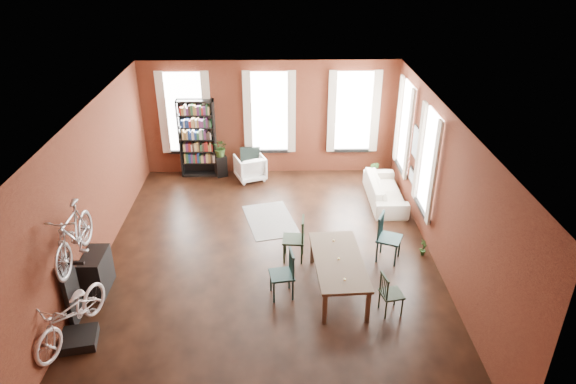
{
  "coord_description": "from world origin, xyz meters",
  "views": [
    {
      "loc": [
        0.22,
        -9.0,
        6.27
      ],
      "look_at": [
        0.42,
        0.6,
        1.32
      ],
      "focal_mm": 32.0,
      "sensor_mm": 36.0,
      "label": 1
    }
  ],
  "objects_px": {
    "console_table": "(97,272)",
    "bicycle_floor": "(66,293)",
    "dining_chair_b": "(293,239)",
    "dining_chair_a": "(282,275)",
    "white_armchair": "(250,166)",
    "dining_chair_c": "(392,294)",
    "dining_table": "(338,274)",
    "bookshelf": "(198,139)",
    "cream_sofa": "(386,187)",
    "bike_trainer": "(79,339)",
    "dining_chair_d": "(389,238)",
    "plant_stand": "(221,166)"
  },
  "relations": [
    {
      "from": "dining_chair_b",
      "to": "dining_chair_a",
      "type": "bearing_deg",
      "value": -6.47
    },
    {
      "from": "cream_sofa",
      "to": "console_table",
      "type": "bearing_deg",
      "value": 119.33
    },
    {
      "from": "dining_chair_a",
      "to": "bicycle_floor",
      "type": "xyz_separation_m",
      "value": [
        -3.46,
        -1.21,
        0.58
      ]
    },
    {
      "from": "dining_table",
      "to": "white_armchair",
      "type": "bearing_deg",
      "value": 107.9
    },
    {
      "from": "bike_trainer",
      "to": "plant_stand",
      "type": "bearing_deg",
      "value": 74.95
    },
    {
      "from": "dining_table",
      "to": "console_table",
      "type": "xyz_separation_m",
      "value": [
        -4.63,
        0.09,
        0.06
      ]
    },
    {
      "from": "dining_chair_a",
      "to": "dining_chair_d",
      "type": "bearing_deg",
      "value": 107.75
    },
    {
      "from": "dining_table",
      "to": "dining_chair_b",
      "type": "relative_size",
      "value": 2.06
    },
    {
      "from": "bookshelf",
      "to": "cream_sofa",
      "type": "height_order",
      "value": "bookshelf"
    },
    {
      "from": "cream_sofa",
      "to": "bicycle_floor",
      "type": "bearing_deg",
      "value": 128.97
    },
    {
      "from": "cream_sofa",
      "to": "console_table",
      "type": "distance_m",
      "value": 7.15
    },
    {
      "from": "dining_chair_c",
      "to": "dining_table",
      "type": "bearing_deg",
      "value": 40.44
    },
    {
      "from": "dining_chair_d",
      "to": "plant_stand",
      "type": "xyz_separation_m",
      "value": [
        -3.92,
        4.24,
        -0.22
      ]
    },
    {
      "from": "dining_chair_c",
      "to": "bicycle_floor",
      "type": "height_order",
      "value": "bicycle_floor"
    },
    {
      "from": "dining_table",
      "to": "dining_chair_a",
      "type": "distance_m",
      "value": 1.1
    },
    {
      "from": "dining_table",
      "to": "bicycle_floor",
      "type": "distance_m",
      "value": 4.81
    },
    {
      "from": "dining_chair_a",
      "to": "bicycle_floor",
      "type": "height_order",
      "value": "bicycle_floor"
    },
    {
      "from": "bookshelf",
      "to": "bicycle_floor",
      "type": "distance_m",
      "value": 6.78
    },
    {
      "from": "dining_chair_c",
      "to": "plant_stand",
      "type": "distance_m",
      "value": 6.95
    },
    {
      "from": "console_table",
      "to": "plant_stand",
      "type": "xyz_separation_m",
      "value": [
        1.88,
        5.13,
        -0.1
      ]
    },
    {
      "from": "dining_chair_b",
      "to": "cream_sofa",
      "type": "height_order",
      "value": "dining_chair_b"
    },
    {
      "from": "bookshelf",
      "to": "bicycle_floor",
      "type": "relative_size",
      "value": 1.23
    },
    {
      "from": "dining_chair_b",
      "to": "white_armchair",
      "type": "bearing_deg",
      "value": -159.03
    },
    {
      "from": "dining_chair_a",
      "to": "console_table",
      "type": "bearing_deg",
      "value": -103.57
    },
    {
      "from": "white_armchair",
      "to": "dining_chair_a",
      "type": "bearing_deg",
      "value": 78.45
    },
    {
      "from": "bookshelf",
      "to": "plant_stand",
      "type": "distance_m",
      "value": 1.0
    },
    {
      "from": "bike_trainer",
      "to": "console_table",
      "type": "bearing_deg",
      "value": 94.11
    },
    {
      "from": "dining_table",
      "to": "bookshelf",
      "type": "distance_m",
      "value": 6.31
    },
    {
      "from": "white_armchair",
      "to": "cream_sofa",
      "type": "xyz_separation_m",
      "value": [
        3.51,
        -1.39,
        0.02
      ]
    },
    {
      "from": "dining_table",
      "to": "bike_trainer",
      "type": "xyz_separation_m",
      "value": [
        -4.52,
        -1.37,
        -0.26
      ]
    },
    {
      "from": "dining_chair_a",
      "to": "bike_trainer",
      "type": "distance_m",
      "value": 3.67
    },
    {
      "from": "dining_chair_a",
      "to": "plant_stand",
      "type": "distance_m",
      "value": 5.65
    },
    {
      "from": "console_table",
      "to": "bicycle_floor",
      "type": "height_order",
      "value": "bicycle_floor"
    },
    {
      "from": "console_table",
      "to": "bicycle_floor",
      "type": "bearing_deg",
      "value": -86.82
    },
    {
      "from": "bookshelf",
      "to": "dining_chair_d",
      "type": "bearing_deg",
      "value": -43.6
    },
    {
      "from": "dining_chair_d",
      "to": "bookshelf",
      "type": "relative_size",
      "value": 0.47
    },
    {
      "from": "bicycle_floor",
      "to": "dining_chair_b",
      "type": "bearing_deg",
      "value": 49.76
    },
    {
      "from": "dining_chair_c",
      "to": "plant_stand",
      "type": "relative_size",
      "value": 1.37
    },
    {
      "from": "dining_chair_b",
      "to": "bike_trainer",
      "type": "bearing_deg",
      "value": -51.28
    },
    {
      "from": "dining_table",
      "to": "white_armchair",
      "type": "xyz_separation_m",
      "value": [
        -1.91,
        4.98,
        0.04
      ]
    },
    {
      "from": "bike_trainer",
      "to": "bicycle_floor",
      "type": "bearing_deg",
      "value": -156.17
    },
    {
      "from": "dining_chair_b",
      "to": "bicycle_floor",
      "type": "xyz_separation_m",
      "value": [
        -3.72,
        -2.43,
        0.57
      ]
    },
    {
      "from": "dining_table",
      "to": "console_table",
      "type": "height_order",
      "value": "console_table"
    },
    {
      "from": "dining_chair_a",
      "to": "console_table",
      "type": "distance_m",
      "value": 3.56
    },
    {
      "from": "bike_trainer",
      "to": "dining_chair_d",
      "type": "bearing_deg",
      "value": 22.48
    },
    {
      "from": "dining_table",
      "to": "dining_chair_c",
      "type": "relative_size",
      "value": 2.45
    },
    {
      "from": "bicycle_floor",
      "to": "plant_stand",
      "type": "bearing_deg",
      "value": 91.4
    },
    {
      "from": "dining_chair_b",
      "to": "dining_chair_c",
      "type": "relative_size",
      "value": 1.19
    },
    {
      "from": "white_armchair",
      "to": "bike_trainer",
      "type": "distance_m",
      "value": 6.87
    },
    {
      "from": "dining_chair_b",
      "to": "white_armchair",
      "type": "distance_m",
      "value": 4.08
    }
  ]
}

